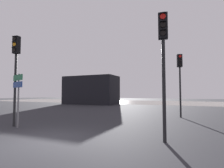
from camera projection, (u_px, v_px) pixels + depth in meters
name	position (u px, v px, depth m)	size (l,w,h in m)	color
ground_plane	(36.00, 144.00, 5.68)	(120.00, 120.00, 0.00)	#28282D
water_strip	(163.00, 103.00, 32.84)	(80.00, 16.00, 0.01)	#9E937F
distant_building	(91.00, 90.00, 27.80)	(8.37, 4.00, 4.41)	black
traffic_light_near_left	(16.00, 63.00, 8.93)	(0.35, 0.36, 4.60)	black
traffic_light_near_right	(163.00, 52.00, 6.02)	(0.35, 0.37, 4.43)	black
traffic_light_far_right	(180.00, 73.00, 12.19)	(0.39, 0.41, 4.40)	black
direction_sign_post	(18.00, 90.00, 8.42)	(1.05, 0.37, 2.60)	slate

